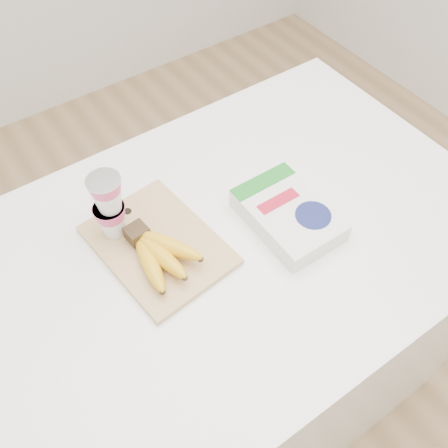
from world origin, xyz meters
name	(u,v)px	position (x,y,z in m)	size (l,w,h in m)	color
room	(234,111)	(0.00, 0.00, 1.35)	(4.00, 4.00, 4.00)	tan
table	(230,328)	(0.00, 0.00, 0.49)	(1.31, 0.87, 0.98)	white
cutting_board	(158,245)	(-0.16, 0.07, 0.99)	(0.24, 0.33, 0.02)	tan
bananas	(158,253)	(-0.18, 0.03, 1.02)	(0.15, 0.20, 0.06)	#382816
yogurt_stack	(109,205)	(-0.22, 0.15, 1.09)	(0.08, 0.08, 0.18)	white
cereal_box	(288,215)	(0.13, -0.04, 1.01)	(0.17, 0.25, 0.06)	white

